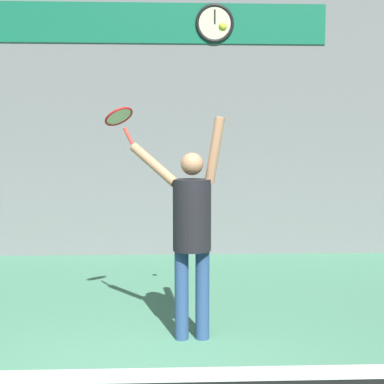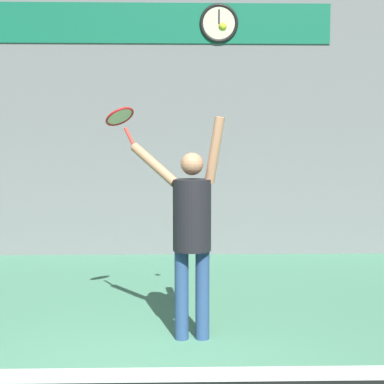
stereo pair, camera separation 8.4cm
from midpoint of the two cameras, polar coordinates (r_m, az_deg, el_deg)
back_wall at (r=8.78m, az=-3.33°, el=9.58°), size 18.00×0.10×5.00m
sponsor_banner at (r=8.90m, az=-3.38°, el=17.54°), size 5.51×0.02×0.63m
scoreboard_clock at (r=8.90m, az=3.17°, el=17.54°), size 0.62×0.06×0.62m
tennis_player at (r=4.90m, az=0.42°, el=-3.54°), size 0.91×0.55×2.06m
tennis_racket at (r=5.32m, az=-7.17°, el=7.78°), size 0.39×0.39×0.39m
tennis_ball at (r=4.89m, az=3.79°, el=17.17°), size 0.07×0.07×0.07m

